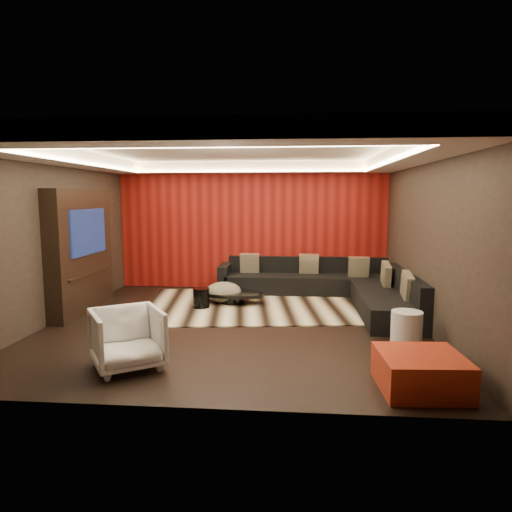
# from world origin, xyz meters

# --- Properties ---
(floor) EXTENTS (6.00, 6.00, 0.02)m
(floor) POSITION_xyz_m (0.00, 0.00, -0.01)
(floor) COLOR black
(floor) RESTS_ON ground
(ceiling) EXTENTS (6.00, 6.00, 0.02)m
(ceiling) POSITION_xyz_m (0.00, 0.00, 2.81)
(ceiling) COLOR silver
(ceiling) RESTS_ON ground
(wall_back) EXTENTS (6.00, 0.02, 2.80)m
(wall_back) POSITION_xyz_m (0.00, 3.01, 1.40)
(wall_back) COLOR black
(wall_back) RESTS_ON ground
(wall_left) EXTENTS (0.02, 6.00, 2.80)m
(wall_left) POSITION_xyz_m (-3.01, 0.00, 1.40)
(wall_left) COLOR black
(wall_left) RESTS_ON ground
(wall_right) EXTENTS (0.02, 6.00, 2.80)m
(wall_right) POSITION_xyz_m (3.01, 0.00, 1.40)
(wall_right) COLOR black
(wall_right) RESTS_ON ground
(red_feature_wall) EXTENTS (5.98, 0.05, 2.78)m
(red_feature_wall) POSITION_xyz_m (0.00, 2.97, 1.40)
(red_feature_wall) COLOR #6B0C0A
(red_feature_wall) RESTS_ON ground
(soffit_back) EXTENTS (6.00, 0.60, 0.22)m
(soffit_back) POSITION_xyz_m (0.00, 2.70, 2.69)
(soffit_back) COLOR silver
(soffit_back) RESTS_ON ground
(soffit_front) EXTENTS (6.00, 0.60, 0.22)m
(soffit_front) POSITION_xyz_m (0.00, -2.70, 2.69)
(soffit_front) COLOR silver
(soffit_front) RESTS_ON ground
(soffit_left) EXTENTS (0.60, 4.80, 0.22)m
(soffit_left) POSITION_xyz_m (-2.70, 0.00, 2.69)
(soffit_left) COLOR silver
(soffit_left) RESTS_ON ground
(soffit_right) EXTENTS (0.60, 4.80, 0.22)m
(soffit_right) POSITION_xyz_m (2.70, 0.00, 2.69)
(soffit_right) COLOR silver
(soffit_right) RESTS_ON ground
(cove_back) EXTENTS (4.80, 0.08, 0.04)m
(cove_back) POSITION_xyz_m (0.00, 2.36, 2.60)
(cove_back) COLOR #FFD899
(cove_back) RESTS_ON ground
(cove_front) EXTENTS (4.80, 0.08, 0.04)m
(cove_front) POSITION_xyz_m (0.00, -2.36, 2.60)
(cove_front) COLOR #FFD899
(cove_front) RESTS_ON ground
(cove_left) EXTENTS (0.08, 4.80, 0.04)m
(cove_left) POSITION_xyz_m (-2.36, 0.00, 2.60)
(cove_left) COLOR #FFD899
(cove_left) RESTS_ON ground
(cove_right) EXTENTS (0.08, 4.80, 0.04)m
(cove_right) POSITION_xyz_m (2.36, 0.00, 2.60)
(cove_right) COLOR #FFD899
(cove_right) RESTS_ON ground
(tv_surround) EXTENTS (0.30, 2.00, 2.20)m
(tv_surround) POSITION_xyz_m (-2.85, 0.60, 1.10)
(tv_surround) COLOR black
(tv_surround) RESTS_ON ground
(tv_screen) EXTENTS (0.04, 1.30, 0.80)m
(tv_screen) POSITION_xyz_m (-2.69, 0.60, 1.45)
(tv_screen) COLOR black
(tv_screen) RESTS_ON ground
(tv_shelf) EXTENTS (0.04, 1.60, 0.04)m
(tv_shelf) POSITION_xyz_m (-2.69, 0.60, 0.70)
(tv_shelf) COLOR black
(tv_shelf) RESTS_ON ground
(rug) EXTENTS (4.34, 3.46, 0.02)m
(rug) POSITION_xyz_m (0.14, 1.34, 0.01)
(rug) COLOR beige
(rug) RESTS_ON floor
(coffee_table) EXTENTS (1.46, 1.46, 0.21)m
(coffee_table) POSITION_xyz_m (-0.23, 1.43, 0.13)
(coffee_table) COLOR black
(coffee_table) RESTS_ON rug
(drum_stool) EXTENTS (0.35, 0.35, 0.36)m
(drum_stool) POSITION_xyz_m (-0.76, 0.99, 0.20)
(drum_stool) COLOR black
(drum_stool) RESTS_ON rug
(striped_pouf) EXTENTS (0.83, 0.83, 0.39)m
(striped_pouf) POSITION_xyz_m (-0.42, 1.48, 0.22)
(striped_pouf) COLOR #C5B798
(striped_pouf) RESTS_ON rug
(white_side_table) EXTENTS (0.55, 0.55, 0.52)m
(white_side_table) POSITION_xyz_m (2.50, -1.00, 0.26)
(white_side_table) COLOR silver
(white_side_table) RESTS_ON floor
(orange_ottoman) EXTENTS (0.93, 0.93, 0.39)m
(orange_ottoman) POSITION_xyz_m (2.34, -2.35, 0.19)
(orange_ottoman) COLOR #A72E15
(orange_ottoman) RESTS_ON floor
(armchair) EXTENTS (1.10, 1.10, 0.73)m
(armchair) POSITION_xyz_m (-1.03, -2.02, 0.37)
(armchair) COLOR silver
(armchair) RESTS_ON floor
(sectional_sofa) EXTENTS (3.65, 3.50, 0.75)m
(sectional_sofa) POSITION_xyz_m (1.73, 1.86, 0.26)
(sectional_sofa) COLOR black
(sectional_sofa) RESTS_ON floor
(throw_pillows) EXTENTS (3.09, 2.75, 0.50)m
(throw_pillows) POSITION_xyz_m (1.81, 1.88, 0.62)
(throw_pillows) COLOR #BCB08A
(throw_pillows) RESTS_ON sectional_sofa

